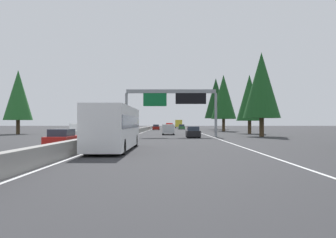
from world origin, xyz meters
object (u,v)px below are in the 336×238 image
object	(u,v)px
sign_gantry_overhead	(172,99)
conifer_right_mid	(249,98)
box_truck_distant_a	(179,124)
conifer_right_near	(262,85)
sedan_mid_left	(156,127)
conifer_right_distant	(216,98)
minivan_far_left	(168,129)
sedan_mid_right	(182,127)
sedan_far_center	(193,132)
conifer_right_far	(224,97)
conifer_left_near	(18,95)
oncoming_near	(62,139)
pickup_far_right	(169,126)
bus_near_center	(115,126)
oncoming_far	(77,131)

from	to	relation	value
sign_gantry_overhead	conifer_right_mid	xyz separation A→B (m)	(14.72, -13.83, 1.20)
box_truck_distant_a	conifer_right_near	size ratio (longest dim) A/B	0.71
sedan_mid_left	conifer_right_distant	world-z (taller)	conifer_right_distant
minivan_far_left	sedan_mid_right	distance (m)	46.06
sedan_far_center	conifer_right_far	size ratio (longest dim) A/B	0.34
sedan_mid_right	conifer_left_near	xyz separation A→B (m)	(-43.87, 29.37, 6.00)
oncoming_near	conifer_right_near	xyz separation A→B (m)	(22.73, -21.46, 6.57)
box_truck_distant_a	conifer_right_mid	xyz separation A→B (m)	(-67.54, -11.04, 4.79)
sedan_mid_right	pickup_far_right	bearing A→B (deg)	136.42
oncoming_near	sign_gantry_overhead	bearing A→B (deg)	157.50
sign_gantry_overhead	conifer_right_distant	size ratio (longest dim) A/B	0.87
bus_near_center	conifer_right_near	xyz separation A→B (m)	(25.22, -16.93, 5.54)
oncoming_far	conifer_left_near	xyz separation A→B (m)	(14.46, 13.84, 5.77)
oncoming_far	conifer_left_near	world-z (taller)	conifer_left_near
sedan_far_center	oncoming_near	world-z (taller)	same
sedan_mid_left	conifer_right_far	distance (m)	23.66
sedan_far_center	minivan_far_left	size ratio (longest dim) A/B	0.88
bus_near_center	sedan_mid_right	size ratio (longest dim) A/B	2.61
oncoming_far	conifer_right_far	xyz separation A→B (m)	(34.87, -24.29, 6.89)
conifer_right_distant	sedan_far_center	bearing A→B (deg)	169.65
sedan_mid_left	conifer_right_mid	world-z (taller)	conifer_right_mid
minivan_far_left	sedan_mid_left	bearing A→B (deg)	5.19
conifer_right_near	conifer_right_mid	distance (m)	13.40
oncoming_far	conifer_right_near	xyz separation A→B (m)	(3.85, -25.09, 6.34)
conifer_right_mid	sign_gantry_overhead	bearing A→B (deg)	136.79
conifer_right_far	sign_gantry_overhead	bearing A→B (deg)	159.97
sedan_mid_right	conifer_right_near	world-z (taller)	conifer_right_near
sedan_far_center	sedan_mid_right	bearing A→B (deg)	-0.31
oncoming_near	conifer_right_far	xyz separation A→B (m)	(53.74, -20.65, 7.12)
conifer_right_near	conifer_right_distant	size ratio (longest dim) A/B	0.82
minivan_far_left	sedan_mid_right	size ratio (longest dim) A/B	1.14
sedan_mid_left	conifer_right_distant	bearing A→B (deg)	-74.85
oncoming_far	conifer_right_mid	distance (m)	31.88
oncoming_far	conifer_right_near	bearing A→B (deg)	98.73
sedan_far_center	pickup_far_right	world-z (taller)	pickup_far_right
box_truck_distant_a	sedan_mid_right	bearing A→B (deg)	-179.41
sign_gantry_overhead	box_truck_distant_a	bearing A→B (deg)	-1.94
sedan_mid_left	sedan_mid_right	bearing A→B (deg)	-43.76
conifer_right_near	conifer_left_near	world-z (taller)	conifer_right_near
sedan_mid_left	conifer_right_distant	size ratio (longest dim) A/B	0.30
sedan_mid_left	oncoming_far	world-z (taller)	oncoming_far
oncoming_near	conifer_right_distant	world-z (taller)	conifer_right_distant
sedan_mid_left	conifer_left_near	xyz separation A→B (m)	(-36.41, 22.23, 6.00)
sign_gantry_overhead	conifer_left_near	distance (m)	28.97
conifer_right_far	bus_near_center	bearing A→B (deg)	164.00
sedan_mid_left	pickup_far_right	bearing A→B (deg)	-43.95
oncoming_near	oncoming_far	size ratio (longest dim) A/B	0.79
conifer_right_near	pickup_far_right	bearing A→B (deg)	14.51
pickup_far_right	bus_near_center	bearing A→B (deg)	177.14
sedan_mid_left	pickup_far_right	xyz separation A→B (m)	(3.71, -3.57, 0.23)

